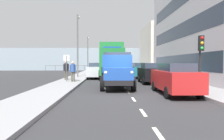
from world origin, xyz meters
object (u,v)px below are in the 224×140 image
car_silver_oppositeside_0 (97,70)px  car_teal_kerbside_2 (140,70)px  car_navy_oppositeside_2 (100,68)px  traffic_light_near (201,50)px  car_red_kerbside_near (174,78)px  car_white_kerbside_3 (134,69)px  street_sign (67,63)px  pedestrian_couple_a (73,70)px  lorry_cargo_green (111,60)px  car_black_kerbside_1 (151,73)px  pedestrian_couple_b (66,69)px  lamp_post_far (88,51)px  lamp_post_promenade (78,40)px  car_maroon_oppositeside_1 (99,69)px  truck_vintage_blue (117,71)px

car_silver_oppositeside_0 → car_teal_kerbside_2: bearing=-171.7°
car_silver_oppositeside_0 → car_navy_oppositeside_2: same height
car_silver_oppositeside_0 → traffic_light_near: (-6.72, 10.43, 1.58)m
car_red_kerbside_near → car_teal_kerbside_2: same height
car_white_kerbside_3 → car_silver_oppositeside_0: same height
traffic_light_near → street_sign: bearing=-31.4°
car_white_kerbside_3 → car_navy_oppositeside_2: same height
traffic_light_near → car_red_kerbside_near: bearing=27.9°
car_white_kerbside_3 → pedestrian_couple_a: pedestrian_couple_a is taller
lorry_cargo_green → pedestrian_couple_a: (3.36, 5.56, -0.92)m
street_sign → traffic_light_near: bearing=148.6°
lorry_cargo_green → car_black_kerbside_1: (-3.21, 5.65, -1.18)m
car_silver_oppositeside_0 → pedestrian_couple_b: size_ratio=2.20×
car_teal_kerbside_2 → lamp_post_far: lamp_post_far is taller
car_silver_oppositeside_0 → lamp_post_promenade: (2.15, -0.92, 3.36)m
lorry_cargo_green → lamp_post_far: size_ratio=1.41×
car_silver_oppositeside_0 → lorry_cargo_green: bearing=-163.9°
lorry_cargo_green → lamp_post_far: 11.75m
car_red_kerbside_near → car_teal_kerbside_2: 12.13m
car_black_kerbside_1 → car_maroon_oppositeside_1: bearing=-65.6°
car_black_kerbside_1 → pedestrian_couple_b: 7.79m
car_silver_oppositeside_0 → lamp_post_promenade: bearing=-23.2°
pedestrian_couple_b → lamp_post_promenade: lamp_post_promenade is taller
car_maroon_oppositeside_1 → pedestrian_couple_b: (2.67, 8.64, 0.30)m
truck_vintage_blue → lorry_cargo_green: bearing=-88.8°
car_red_kerbside_near → pedestrian_couple_a: bearing=-43.9°
truck_vintage_blue → traffic_light_near: bearing=160.5°
lamp_post_promenade → lamp_post_far: size_ratio=1.20×
lorry_cargo_green → street_sign: lorry_cargo_green is taller
lorry_cargo_green → lamp_post_far: bearing=-71.8°
car_teal_kerbside_2 → car_maroon_oppositeside_1: same height
truck_vintage_blue → car_teal_kerbside_2: bearing=-107.9°
car_navy_oppositeside_2 → pedestrian_couple_a: bearing=83.9°
pedestrian_couple_b → street_sign: bearing=102.3°
pedestrian_couple_a → street_sign: (0.56, -0.16, 0.53)m
lorry_cargo_green → car_white_kerbside_3: lorry_cargo_green is taller
car_black_kerbside_1 → car_navy_oppositeside_2: (4.84, -16.37, 0.00)m
truck_vintage_blue → car_maroon_oppositeside_1: truck_vintage_blue is taller
car_red_kerbside_near → lamp_post_promenade: (6.99, -12.34, 3.36)m
car_silver_oppositeside_0 → pedestrian_couple_b: bearing=49.8°
lamp_post_far → car_red_kerbside_near: bearing=106.6°
pedestrian_couple_b → traffic_light_near: size_ratio=0.55×
lamp_post_promenade → pedestrian_couple_b: bearing=82.7°
pedestrian_couple_b → car_teal_kerbside_2: bearing=-152.7°
pedestrian_couple_b → lamp_post_promenade: 5.13m
lorry_cargo_green → car_teal_kerbside_2: bearing=-175.8°
lamp_post_promenade → pedestrian_couple_a: bearing=94.0°
car_white_kerbside_3 → lamp_post_promenade: 9.13m
car_red_kerbside_near → car_navy_oppositeside_2: 23.12m
traffic_light_near → lorry_cargo_green: bearing=-65.0°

